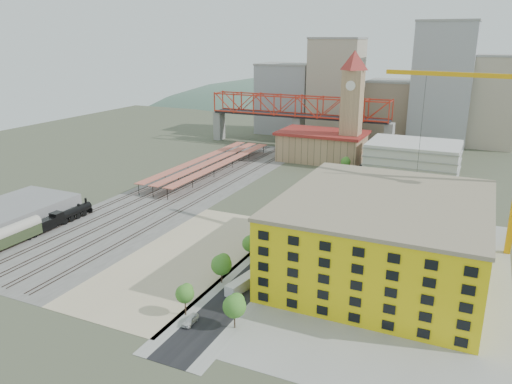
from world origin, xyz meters
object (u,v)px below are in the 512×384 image
at_px(car_0, 190,320).
at_px(construction_building, 383,236).
at_px(site_trailer_b, 264,262).
at_px(site_trailer_d, 305,223).
at_px(clock_tower, 352,98).
at_px(tower_crane, 512,129).
at_px(coach, 9,236).
at_px(site_trailer_a, 242,284).
at_px(site_trailer_c, 288,240).
at_px(locomotive, 66,216).

bearing_deg(car_0, construction_building, 49.69).
xyz_separation_m(site_trailer_b, site_trailer_d, (0.00, 29.62, -0.07)).
bearing_deg(car_0, clock_tower, 89.65).
bearing_deg(tower_crane, clock_tower, 128.04).
bearing_deg(site_trailer_b, coach, -179.47).
distance_m(site_trailer_a, site_trailer_b, 11.92).
relative_size(tower_crane, site_trailer_b, 5.15).
bearing_deg(coach, car_0, -10.60).
bearing_deg(coach, site_trailer_b, 14.15).
xyz_separation_m(site_trailer_c, site_trailer_d, (0.00, 14.19, -0.03)).
xyz_separation_m(clock_tower, car_0, (5.00, -137.29, -27.93)).
xyz_separation_m(tower_crane, site_trailer_b, (-49.99, -34.75, -30.50)).
bearing_deg(coach, locomotive, 90.00).
bearing_deg(site_trailer_a, site_trailer_c, 99.83).
xyz_separation_m(clock_tower, tower_crane, (57.99, -74.12, 3.17)).
xyz_separation_m(locomotive, car_0, (63.00, -31.40, -1.33)).
distance_m(site_trailer_c, site_trailer_d, 14.19).
bearing_deg(site_trailer_a, tower_crane, 52.87).
height_order(site_trailer_a, site_trailer_b, site_trailer_b).
bearing_deg(locomotive, car_0, -26.49).
bearing_deg(site_trailer_c, coach, -164.19).
bearing_deg(locomotive, tower_crane, 15.32).
height_order(clock_tower, construction_building, clock_tower).
distance_m(clock_tower, car_0, 140.19).
relative_size(coach, site_trailer_a, 1.99).
distance_m(construction_building, site_trailer_d, 34.24).
height_order(locomotive, site_trailer_c, locomotive).
height_order(coach, site_trailer_b, coach).
height_order(locomotive, car_0, locomotive).
relative_size(tower_crane, site_trailer_c, 5.29).
xyz_separation_m(locomotive, tower_crane, (115.99, 31.77, 29.77)).
bearing_deg(tower_crane, site_trailer_b, -145.20).
xyz_separation_m(coach, car_0, (63.00, -11.79, -2.36)).
distance_m(locomotive, site_trailer_d, 71.18).
bearing_deg(tower_crane, locomotive, -164.68).
bearing_deg(site_trailer_c, tower_crane, 11.03).
bearing_deg(construction_building, site_trailer_c, 165.86).
bearing_deg(site_trailer_a, coach, -166.08).
bearing_deg(site_trailer_b, site_trailer_c, 76.38).
bearing_deg(clock_tower, site_trailer_c, -85.11).
height_order(site_trailer_c, site_trailer_d, site_trailer_c).
relative_size(locomotive, site_trailer_a, 2.39).
bearing_deg(site_trailer_c, locomotive, -179.42).
bearing_deg(clock_tower, construction_building, -71.22).
bearing_deg(locomotive, site_trailer_c, 10.68).
xyz_separation_m(site_trailer_a, site_trailer_b, (0.00, 11.92, 0.08)).
distance_m(locomotive, site_trailer_c, 67.17).
height_order(tower_crane, car_0, tower_crane).
xyz_separation_m(coach, site_trailer_a, (66.00, 4.71, -1.84)).
relative_size(clock_tower, site_trailer_d, 5.47).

